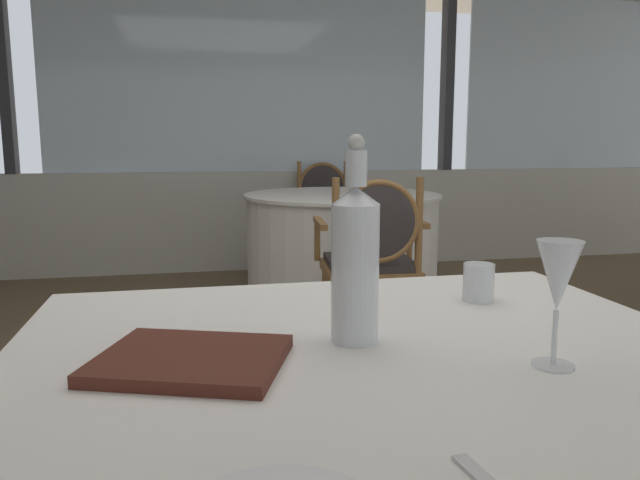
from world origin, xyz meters
The scene contains 9 objects.
ground_plane centered at (0.00, 0.00, 0.00)m, with size 15.11×15.11×0.00m, color #756047.
window_wall_far centered at (0.00, 3.38, 1.06)m, with size 11.62×0.14×2.66m.
water_bottle centered at (-0.17, -0.91, 0.90)m, with size 0.08×0.08×0.35m.
wine_glass centered at (0.10, -1.09, 0.90)m, with size 0.07×0.07×0.20m.
water_tumbler centered at (0.16, -0.71, 0.80)m, with size 0.07×0.07×0.08m, color white.
menu_book centered at (-0.45, -0.98, 0.77)m, with size 0.28×0.22×0.02m, color #512319.
background_table_0 centered at (0.53, 2.02, 0.38)m, with size 1.31×1.31×0.76m.
dining_chair_0_0 centered at (0.64, 3.09, 0.55)m, with size 0.57×0.51×0.94m.
dining_chair_0_1 centered at (0.42, 0.95, 0.56)m, with size 0.57×0.51×0.94m.
Camera 1 is at (-0.44, -1.89, 1.10)m, focal length 34.17 mm.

